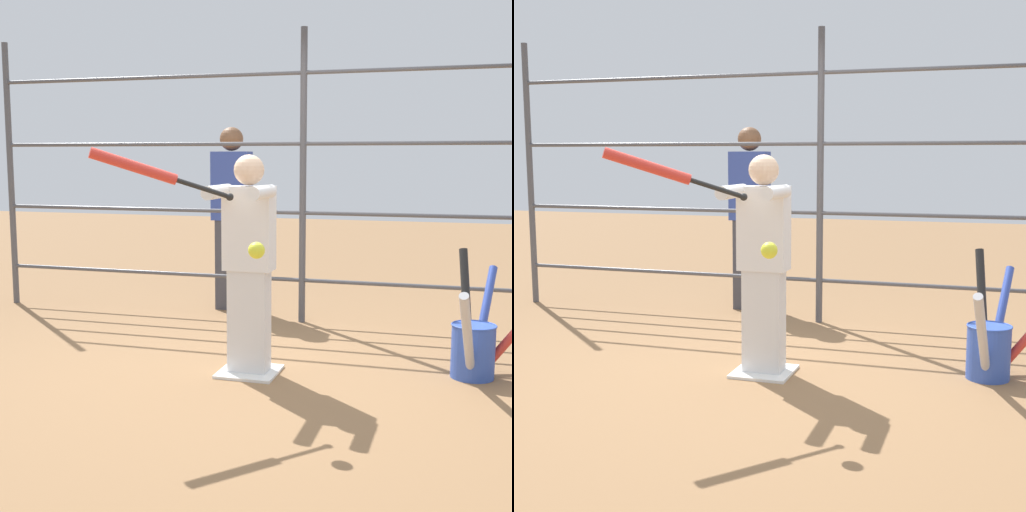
% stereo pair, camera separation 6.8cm
% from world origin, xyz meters
% --- Properties ---
extents(ground_plane, '(24.00, 24.00, 0.00)m').
position_xyz_m(ground_plane, '(0.00, 0.00, 0.00)').
color(ground_plane, olive).
extents(home_plate, '(0.40, 0.40, 0.02)m').
position_xyz_m(home_plate, '(0.00, 0.00, 0.01)').
color(home_plate, white).
rests_on(home_plate, ground).
extents(fence_backstop, '(6.05, 0.06, 2.59)m').
position_xyz_m(fence_backstop, '(0.00, -1.60, 1.29)').
color(fence_backstop, '#4C4C51').
rests_on(fence_backstop, ground).
extents(batter, '(0.39, 0.50, 1.50)m').
position_xyz_m(batter, '(0.00, 0.02, 0.81)').
color(batter, silver).
rests_on(batter, ground).
extents(baseball_bat_swinging, '(0.74, 0.53, 0.33)m').
position_xyz_m(baseball_bat_swinging, '(0.42, 0.69, 1.41)').
color(baseball_bat_swinging, black).
extents(softball_in_flight, '(0.10, 0.10, 0.10)m').
position_xyz_m(softball_in_flight, '(-0.28, 0.76, 0.96)').
color(softball_in_flight, yellow).
extents(bat_bucket, '(0.74, 1.24, 0.84)m').
position_xyz_m(bat_bucket, '(-1.50, -0.36, 0.24)').
color(bat_bucket, '#3351B2').
rests_on(bat_bucket, ground).
extents(bystander_behind_fence, '(0.36, 0.23, 1.76)m').
position_xyz_m(bystander_behind_fence, '(0.78, -1.96, 0.92)').
color(bystander_behind_fence, '#3F3F47').
rests_on(bystander_behind_fence, ground).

